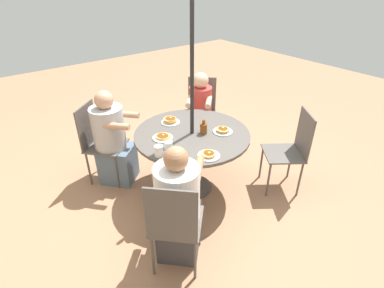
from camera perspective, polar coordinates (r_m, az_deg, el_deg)
ground_plane at (r=3.60m, az=-0.00°, el=-8.20°), size 12.00×12.00×0.00m
patio_table at (r=3.23m, az=-0.00°, el=0.71°), size 1.24×1.24×0.73m
umbrella_pole at (r=3.07m, az=-0.00°, el=6.65°), size 0.04×0.04×2.02m
patio_chair_north at (r=3.49m, az=18.52°, el=-0.55°), size 0.58×0.58×0.95m
patio_chair_east at (r=4.27m, az=1.76°, el=6.91°), size 0.58×0.58×0.95m
diner_east at (r=4.12m, az=1.53°, el=5.56°), size 0.54×0.54×1.09m
patio_chair_south at (r=3.63m, az=-17.44°, el=0.92°), size 0.58×0.58×0.95m
diner_south at (r=3.57m, az=-14.85°, el=0.31°), size 0.58×0.57×1.14m
patio_chair_west at (r=2.42m, az=-3.37°, el=-14.61°), size 0.58×0.58×0.95m
diner_west at (r=2.57m, az=-2.64°, el=-12.27°), size 0.60×0.60×1.13m
pancake_plate_a at (r=3.09m, az=-5.57°, el=1.31°), size 0.21×0.21×0.04m
pancake_plate_b at (r=3.21m, az=5.88°, el=2.55°), size 0.21×0.21×0.06m
pancake_plate_c at (r=3.40m, az=-4.15°, el=4.41°), size 0.21×0.21×0.07m
pancake_plate_d at (r=2.79m, az=3.16°, el=-2.08°), size 0.21×0.21×0.05m
syrup_bottle at (r=3.15m, az=2.21°, el=3.04°), size 0.10×0.08×0.16m
coffee_cup at (r=2.79m, az=-6.38°, el=-1.33°), size 0.08×0.08×0.11m
drinking_glass_a at (r=2.81m, az=-4.48°, el=-0.73°), size 0.08×0.08×0.13m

